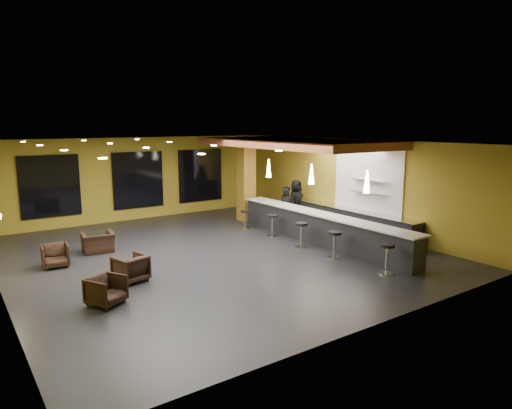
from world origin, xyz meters
TOP-DOWN VIEW (x-y plane):
  - floor at (0.00, 0.00)m, footprint 12.00×13.00m
  - ceiling at (0.00, 0.00)m, footprint 12.00×13.00m
  - wall_back at (0.00, 6.55)m, footprint 12.00×0.10m
  - wall_front at (0.00, -6.55)m, footprint 12.00×0.10m
  - wall_right at (6.05, 0.00)m, footprint 0.10×13.00m
  - wood_soffit at (4.00, 1.00)m, footprint 3.60×8.00m
  - window_left at (-3.50, 6.44)m, footprint 2.20×0.06m
  - window_center at (0.00, 6.44)m, footprint 2.20×0.06m
  - window_right at (3.00, 6.44)m, footprint 2.20×0.06m
  - tile_backsplash at (5.96, -1.00)m, footprint 0.06×3.20m
  - bar_counter at (3.65, -1.00)m, footprint 0.60×8.00m
  - bar_top at (3.65, -1.00)m, footprint 0.78×8.10m
  - prep_counter at (5.65, -0.50)m, footprint 0.70×6.00m
  - prep_top at (5.65, -0.50)m, footprint 0.72×6.00m
  - wall_shelf_lower at (5.82, -1.20)m, footprint 0.30×1.50m
  - wall_shelf_upper at (5.82, -1.20)m, footprint 0.30×1.50m
  - column at (3.65, 3.60)m, footprint 0.60×0.60m
  - pendant_0 at (3.65, -3.00)m, footprint 0.20×0.20m
  - pendant_1 at (3.65, -0.50)m, footprint 0.20×0.20m
  - pendant_2 at (3.65, 2.00)m, footprint 0.20×0.20m
  - staff_a at (4.24, 1.58)m, footprint 0.67×0.58m
  - staff_b at (4.65, 2.08)m, footprint 0.92×0.83m
  - staff_c at (5.25, 2.22)m, footprint 1.00×0.82m
  - armchair_a at (-4.08, -2.24)m, footprint 0.98×0.99m
  - armchair_b at (-3.08, -1.05)m, footprint 0.92×0.94m
  - armchair_c at (-4.44, 1.38)m, footprint 0.78×0.80m
  - armchair_d at (-2.99, 2.24)m, footprint 1.07×0.96m
  - bar_stool_0 at (2.89, -4.49)m, footprint 0.43×0.43m
  - bar_stool_1 at (2.78, -2.58)m, footprint 0.42×0.42m
  - bar_stool_2 at (2.73, -1.09)m, footprint 0.43×0.43m
  - bar_stool_3 at (2.85, 0.67)m, footprint 0.41×0.41m
  - bar_stool_4 at (2.73, 2.29)m, footprint 0.37×0.37m

SIDE VIEW (x-z plane):
  - floor at x=0.00m, z-range -0.10..0.00m
  - armchair_d at x=-2.99m, z-range 0.00..0.63m
  - armchair_c at x=-4.44m, z-range 0.00..0.67m
  - armchair_a at x=-4.08m, z-range 0.00..0.67m
  - armchair_b at x=-3.08m, z-range 0.00..0.70m
  - prep_counter at x=5.65m, z-range 0.00..0.86m
  - bar_stool_4 at x=2.73m, z-range 0.10..0.83m
  - bar_counter at x=3.65m, z-range 0.00..1.00m
  - bar_stool_3 at x=2.85m, z-range 0.11..0.92m
  - bar_stool_1 at x=2.78m, z-range 0.12..0.95m
  - bar_stool_2 at x=2.73m, z-range 0.12..0.96m
  - bar_stool_0 at x=2.89m, z-range 0.12..0.97m
  - staff_b at x=4.65m, z-range 0.00..1.54m
  - staff_a at x=4.24m, z-range 0.00..1.56m
  - staff_c at x=5.25m, z-range 0.00..1.75m
  - prep_top at x=5.65m, z-range 0.87..0.90m
  - bar_top at x=3.65m, z-range 1.00..1.05m
  - wall_shelf_lower at x=5.82m, z-range 1.59..1.61m
  - window_left at x=-3.50m, z-range 0.50..2.90m
  - window_center at x=0.00m, z-range 0.50..2.90m
  - window_right at x=3.00m, z-range 0.50..2.90m
  - wall_back at x=0.00m, z-range 0.00..3.50m
  - wall_front at x=0.00m, z-range 0.00..3.50m
  - wall_right at x=6.05m, z-range 0.00..3.50m
  - column at x=3.65m, z-range 0.00..3.50m
  - tile_backsplash at x=5.96m, z-range 0.80..3.20m
  - wall_shelf_upper at x=5.82m, z-range 2.03..2.06m
  - pendant_0 at x=3.65m, z-range 2.00..2.70m
  - pendant_1 at x=3.65m, z-range 2.00..2.70m
  - pendant_2 at x=3.65m, z-range 2.00..2.70m
  - wood_soffit at x=4.00m, z-range 3.22..3.50m
  - ceiling at x=0.00m, z-range 3.50..3.60m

